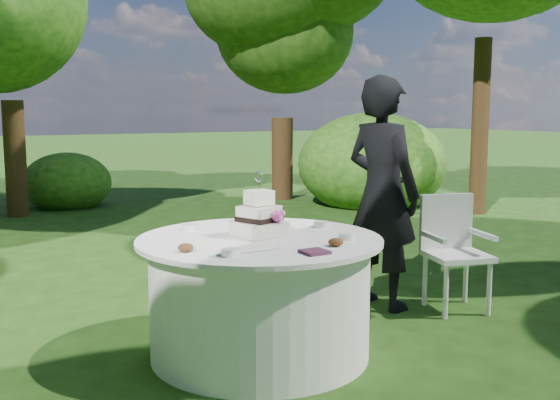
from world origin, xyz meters
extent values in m
plane|color=#1D330E|center=(0.00, 0.00, 0.00)|extent=(80.00, 80.00, 0.00)
cube|color=#4B2039|center=(0.05, -0.56, 0.78)|extent=(0.14, 0.14, 0.02)
ellipsoid|color=white|center=(-0.27, -0.34, 0.78)|extent=(0.48, 0.07, 0.01)
imported|color=black|center=(1.35, 0.45, 0.92)|extent=(0.57, 0.75, 1.84)
cylinder|color=white|center=(0.00, 0.00, 0.37)|extent=(1.40, 1.40, 0.74)
cylinder|color=silver|center=(0.00, 0.00, 0.76)|extent=(1.56, 1.56, 0.03)
cube|color=silver|center=(0.02, 0.04, 0.82)|extent=(0.32, 0.32, 0.09)
cube|color=silver|center=(0.02, 0.04, 0.92)|extent=(0.27, 0.27, 0.09)
cube|color=white|center=(0.02, 0.04, 1.02)|extent=(0.16, 0.16, 0.09)
cube|color=black|center=(0.02, 0.04, 0.89)|extent=(0.29, 0.29, 0.03)
sphere|color=#E342AA|center=(0.09, -0.06, 0.91)|extent=(0.07, 0.07, 0.07)
cylinder|color=silver|center=(0.02, 0.04, 1.09)|extent=(0.01, 0.01, 0.05)
torus|color=white|center=(0.02, 0.04, 1.16)|extent=(0.07, 0.02, 0.07)
cube|color=white|center=(1.79, 0.05, 0.44)|extent=(0.56, 0.56, 0.04)
cube|color=silver|center=(1.85, 0.25, 0.68)|extent=(0.44, 0.17, 0.45)
cylinder|color=silver|center=(1.56, -0.07, 0.21)|extent=(0.04, 0.04, 0.42)
cylinder|color=white|center=(1.91, -0.17, 0.21)|extent=(0.04, 0.04, 0.42)
cylinder|color=white|center=(1.67, 0.28, 0.21)|extent=(0.04, 0.04, 0.42)
cylinder|color=silver|center=(2.01, 0.17, 0.21)|extent=(0.04, 0.04, 0.42)
cube|color=silver|center=(1.58, 0.12, 0.60)|extent=(0.15, 0.40, 0.04)
cube|color=white|center=(1.99, -0.01, 0.60)|extent=(0.15, 0.40, 0.04)
cylinder|color=white|center=(0.55, 0.12, 0.79)|extent=(0.10, 0.10, 0.04)
cylinder|color=white|center=(0.44, -0.33, 0.79)|extent=(0.10, 0.10, 0.04)
cylinder|color=white|center=(-0.28, 0.46, 0.79)|extent=(0.10, 0.10, 0.04)
cylinder|color=white|center=(-0.39, -0.39, 0.79)|extent=(0.10, 0.10, 0.04)
ellipsoid|color=#562D16|center=(0.27, -0.46, 0.79)|extent=(0.09, 0.09, 0.05)
ellipsoid|color=#562D16|center=(-0.57, -0.16, 0.79)|extent=(0.09, 0.09, 0.05)
camera|label=1|loc=(-1.93, -3.59, 1.57)|focal=42.00mm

